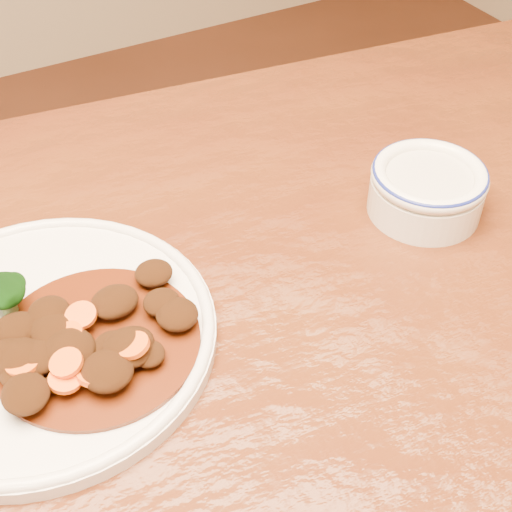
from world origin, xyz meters
TOP-DOWN VIEW (x-y plane):
  - dining_table at (0.00, 0.00)m, footprint 1.60×1.08m
  - dinner_plate at (-0.07, 0.09)m, footprint 0.30×0.30m
  - mince_stew at (-0.05, 0.05)m, footprint 0.18×0.17m
  - dip_bowl at (0.33, 0.07)m, footprint 0.12×0.12m

SIDE VIEW (x-z plane):
  - dining_table at x=0.00m, z-range 0.30..1.05m
  - dinner_plate at x=-0.07m, z-range 0.75..0.77m
  - mince_stew at x=-0.05m, z-range 0.76..0.79m
  - dip_bowl at x=0.33m, z-range 0.75..0.81m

